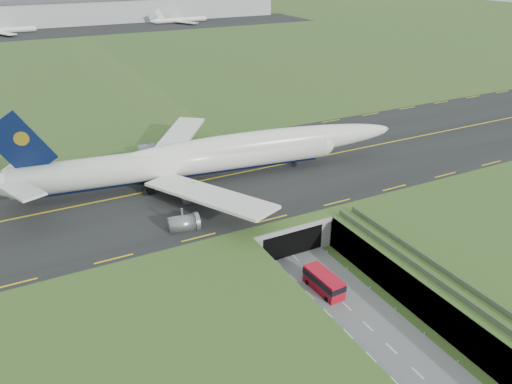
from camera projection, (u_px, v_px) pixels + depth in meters
ground at (318, 280)px, 82.37m from camera, size 900.00×900.00×0.00m
airfield_deck at (319, 265)px, 81.06m from camera, size 800.00×800.00×6.00m
trench_road at (345, 305)px, 76.32m from camera, size 12.00×75.00×0.20m
taxiway at (233, 175)px, 106.12m from camera, size 800.00×44.00×0.18m
tunnel_portal at (269, 219)px, 94.29m from camera, size 17.00×22.30×6.00m
guideway at (462, 299)px, 69.30m from camera, size 3.00×53.00×7.05m
jumbo_jet at (209, 157)px, 101.98m from camera, size 86.35×56.56×18.87m
shuttle_tram at (324, 282)px, 78.94m from camera, size 3.33×7.76×3.10m
cargo_terminal at (56, 13)px, 315.82m from camera, size 320.00×67.00×15.60m
distant_hills at (114, 16)px, 454.74m from camera, size 700.00×91.00×60.00m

